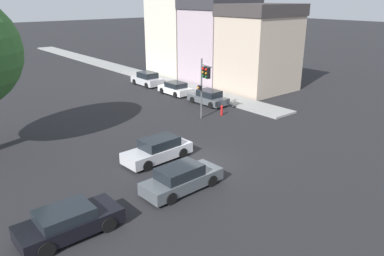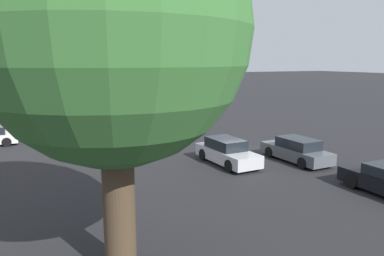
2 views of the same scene
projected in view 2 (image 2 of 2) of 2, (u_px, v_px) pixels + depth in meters
The scene contains 7 objects.
ground_plane at pixel (237, 153), 24.38m from camera, with size 300.00×300.00×0.00m, color black.
street_tree at pixel (113, 30), 9.52m from camera, with size 7.16×7.16×10.31m.
traffic_signal at pixel (118, 95), 26.29m from camera, with size 0.54×1.68×5.15m.
crossing_car_0 at pixel (227, 152), 21.71m from camera, with size 4.66×2.02×1.47m.
crossing_car_1 at pixel (296, 150), 22.26m from camera, with size 4.71×1.95×1.42m.
parked_car_0 at pixel (64, 131), 28.62m from camera, with size 2.01×4.22×1.40m.
fire_hydrant at pixel (113, 132), 28.73m from camera, with size 0.22×0.22×0.92m.
Camera 2 is at (-20.24, 12.69, 5.93)m, focal length 35.00 mm.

